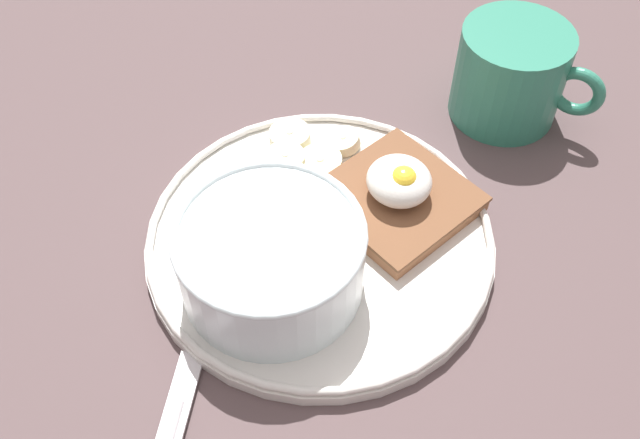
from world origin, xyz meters
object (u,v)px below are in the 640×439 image
Objects in this scene: coffee_mug at (512,74)px; banana_slice_right at (290,137)px; poached_egg at (400,181)px; banana_slice_left at (343,141)px; banana_slice_front at (285,160)px; banana_slice_inner at (288,186)px; banana_slice_back at (320,163)px; oatmeal_bowl at (275,261)px; toast_slice at (397,199)px.

banana_slice_right is at bearing 53.36° from coffee_mug.
banana_slice_left is at bearing -19.48° from poached_egg.
banana_slice_front is at bearing 63.68° from banana_slice_left.
banana_slice_inner is at bearing 135.11° from banana_slice_front.
coffee_mug reaches higher than banana_slice_back.
banana_slice_front is (6.94, -9.12, -2.32)cm from oatmeal_bowl.
oatmeal_bowl is 2.61× the size of poached_egg.
banana_slice_back is 0.37× the size of coffee_mug.
oatmeal_bowl is at bearing 126.41° from banana_slice_right.
oatmeal_bowl reaches higher than banana_slice_right.
poached_egg is 8.72cm from banana_slice_inner.
banana_slice_inner reaches higher than banana_slice_right.
banana_slice_front is at bearing 12.67° from poached_egg.
toast_slice is 9.50cm from banana_slice_front.
coffee_mug is at bearing -120.45° from banana_slice_left.
banana_slice_back is (7.07, 0.49, -2.36)cm from poached_egg.
oatmeal_bowl reaches higher than banana_slice_left.
banana_slice_right is 0.38× the size of coffee_mug.
banana_slice_front is 2.70cm from banana_slice_inner.
toast_slice is at bearing -167.03° from banana_slice_front.
toast_slice is 3.66× the size of banana_slice_inner.
banana_slice_left is (6.99, -2.46, -0.16)cm from toast_slice.
banana_slice_right is at bearing 31.63° from banana_slice_left.
banana_slice_front is at bearing 35.50° from banana_slice_back.
banana_slice_left is at bearing -116.32° from banana_slice_front.
coffee_mug is (-0.65, -15.46, 2.39)cm from toast_slice.
banana_slice_front is at bearing -44.89° from banana_slice_inner.
banana_slice_back is 17.93cm from coffee_mug.
banana_slice_left is 6.51cm from banana_slice_inner.
banana_slice_back is at bearing 4.32° from toast_slice.
coffee_mug is (-0.59, -15.50, 0.28)cm from poached_egg.
banana_slice_inner is (7.40, 4.00, -2.27)cm from poached_egg.
toast_slice is (-2.32, -11.25, -2.22)cm from oatmeal_bowl.
oatmeal_bowl is 1.10× the size of toast_slice.
banana_slice_left is 15.30cm from coffee_mug.
banana_slice_right is (3.72, -0.68, 0.08)cm from banana_slice_back.
oatmeal_bowl is 3.23× the size of banana_slice_left.
banana_slice_back is at bearing -95.38° from banana_slice_inner.
oatmeal_bowl is 26.88cm from coffee_mug.
banana_slice_right reaches higher than banana_slice_back.
poached_egg is 1.55× the size of banana_slice_inner.
banana_slice_left is at bearing -19.37° from toast_slice.
banana_slice_back is (-2.25, -1.60, -0.15)cm from banana_slice_front.
banana_slice_front is at bearing 12.97° from toast_slice.
banana_slice_inner is at bearing 28.81° from toast_slice.
poached_egg is at bearing 87.81° from coffee_mug.
coffee_mug reaches higher than banana_slice_left.
banana_slice_left is (7.05, -2.49, -2.27)cm from poached_egg.
banana_slice_front and banana_slice_inner have the same top height.
toast_slice and banana_slice_front have the same top height.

